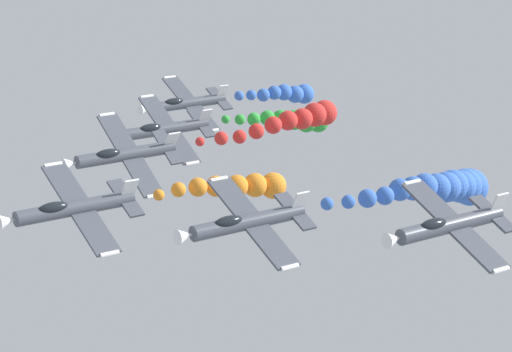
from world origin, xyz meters
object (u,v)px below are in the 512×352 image
(airplane_left_inner, at_px, (246,222))
(airplane_left_outer, at_px, (449,225))
(airplane_right_outer, at_px, (164,129))
(airplane_right_inner, at_px, (124,154))
(airplane_high_slot, at_px, (186,103))
(airplane_lead, at_px, (73,208))

(airplane_left_inner, height_order, airplane_left_outer, airplane_left_outer)
(airplane_left_inner, bearing_deg, airplane_right_outer, -21.31)
(airplane_right_inner, bearing_deg, airplane_right_outer, -46.41)
(airplane_left_outer, height_order, airplane_high_slot, airplane_left_outer)
(airplane_lead, xyz_separation_m, airplane_high_slot, (29.57, -28.45, -0.80))
(airplane_left_inner, xyz_separation_m, airplane_right_outer, (28.51, -11.12, -0.23))
(airplane_right_inner, distance_m, airplane_right_outer, 12.90)
(airplane_lead, bearing_deg, airplane_high_slot, -43.90)
(airplane_right_outer, height_order, airplane_high_slot, airplane_right_outer)
(airplane_left_inner, bearing_deg, airplane_left_outer, -135.73)
(airplane_right_inner, height_order, airplane_high_slot, airplane_right_inner)
(airplane_left_outer, bearing_deg, airplane_left_inner, 44.27)
(airplane_lead, height_order, airplane_left_outer, airplane_lead)
(airplane_left_outer, xyz_separation_m, airplane_right_outer, (38.20, -1.68, -0.72))
(airplane_right_outer, xyz_separation_m, airplane_high_slot, (9.95, -8.88, -0.24))
(airplane_left_inner, height_order, airplane_high_slot, airplane_left_inner)
(airplane_right_outer, bearing_deg, airplane_right_inner, 133.59)
(airplane_high_slot, bearing_deg, airplane_lead, 136.10)
(airplane_right_inner, bearing_deg, airplane_left_outer, -165.38)
(airplane_lead, relative_size, airplane_right_inner, 1.00)
(airplane_right_inner, xyz_separation_m, airplane_right_outer, (8.88, -9.33, -0.73))
(airplane_left_inner, xyz_separation_m, airplane_right_inner, (19.63, -1.80, 0.51))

